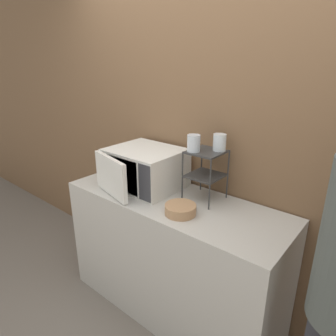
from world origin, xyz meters
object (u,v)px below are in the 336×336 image
Objects in this scene: glass_front_left at (194,143)px; glass_back_right at (220,142)px; microwave at (144,168)px; dish_rack at (206,165)px; bowl at (180,210)px.

glass_back_right is at bearing 46.66° from glass_front_left.
glass_front_left reaches higher than microwave.
glass_back_right reaches higher than dish_rack.
microwave is 0.48m from glass_front_left.
glass_front_left reaches higher than dish_rack.
dish_rack is 0.17m from glass_back_right.
glass_front_left is at bearing -133.34° from glass_back_right.
bowl is (0.00, -0.27, -0.21)m from dish_rack.
microwave is at bearing -167.78° from dish_rack.
dish_rack is 1.76× the size of bowl.
bowl is (-0.05, -0.33, -0.36)m from glass_back_right.
microwave is 2.87× the size of bowl.
microwave is 5.18× the size of glass_front_left.
dish_rack is at bearing -132.95° from glass_back_right.
glass_front_left is at bearing -133.72° from dish_rack.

